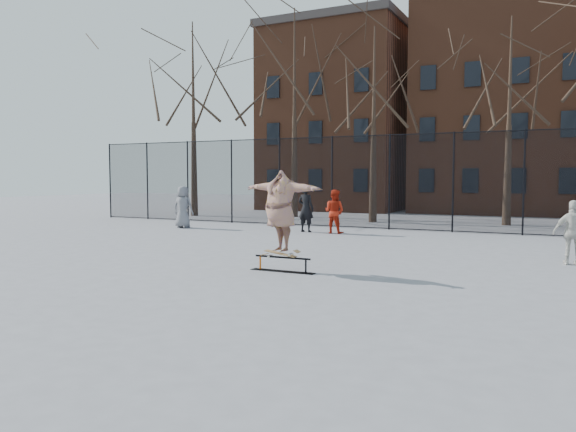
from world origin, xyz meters
The scene contains 11 objects.
ground centered at (0.00, 0.00, 0.00)m, with size 100.00×100.00×0.00m, color slate.
skate_rail centered at (-0.59, 1.67, 0.14)m, with size 1.62×0.25×0.36m.
skateboard centered at (-0.64, 1.67, 0.41)m, with size 0.85×0.20×0.10m, color #9D713F, non-canonical shape.
skater centered at (-0.64, 1.67, 1.40)m, with size 2.32×0.63×1.89m, color #4B3D9A.
bystander_grey centered at (-9.62, 9.75, 0.91)m, with size 0.89×0.58×1.82m, color slate.
bystander_black centered at (-4.09, 10.49, 0.94)m, with size 0.69×0.45×1.88m, color black.
bystander_red centered at (-2.86, 10.47, 0.86)m, with size 0.84×0.65×1.72m, color #AD210F.
bystander_white centered at (5.48, 5.85, 0.82)m, with size 0.96×0.40×1.63m, color beige.
fence centered at (-0.01, 13.00, 2.05)m, with size 34.03×0.07×4.00m.
tree_row centered at (-0.25, 17.15, 7.36)m, with size 33.66×7.46×10.67m.
rowhouses centered at (0.72, 26.00, 6.06)m, with size 29.00×7.00×13.00m.
Camera 1 is at (5.38, -9.89, 2.22)m, focal length 35.00 mm.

